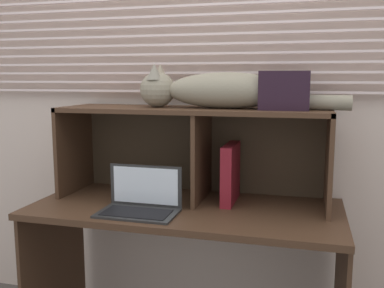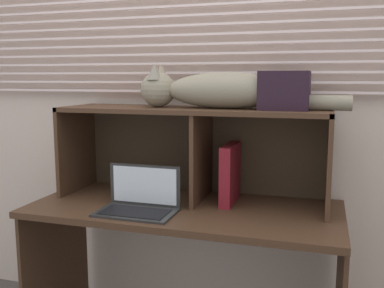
{
  "view_description": "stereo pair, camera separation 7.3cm",
  "coord_description": "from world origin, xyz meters",
  "px_view_note": "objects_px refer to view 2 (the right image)",
  "views": [
    {
      "loc": [
        0.54,
        -1.71,
        1.32
      ],
      "look_at": [
        0.0,
        0.31,
        1.0
      ],
      "focal_mm": 40.43,
      "sensor_mm": 36.0,
      "label": 1
    },
    {
      "loc": [
        0.61,
        -1.69,
        1.32
      ],
      "look_at": [
        0.0,
        0.31,
        1.0
      ],
      "focal_mm": 40.43,
      "sensor_mm": 36.0,
      "label": 2
    }
  ],
  "objects_px": {
    "binder_upright": "(230,173)",
    "book_stack": "(138,191)",
    "cat": "(214,90)",
    "storage_box": "(285,90)",
    "laptop": "(139,202)"
  },
  "relations": [
    {
      "from": "laptop",
      "to": "binder_upright",
      "type": "bearing_deg",
      "value": 36.32
    },
    {
      "from": "laptop",
      "to": "book_stack",
      "type": "bearing_deg",
      "value": 114.73
    },
    {
      "from": "cat",
      "to": "binder_upright",
      "type": "height_order",
      "value": "cat"
    },
    {
      "from": "cat",
      "to": "book_stack",
      "type": "relative_size",
      "value": 4.69
    },
    {
      "from": "laptop",
      "to": "binder_upright",
      "type": "xyz_separation_m",
      "value": [
        0.36,
        0.27,
        0.1
      ]
    },
    {
      "from": "cat",
      "to": "book_stack",
      "type": "bearing_deg",
      "value": -179.66
    },
    {
      "from": "book_stack",
      "to": "laptop",
      "type": "bearing_deg",
      "value": -65.27
    },
    {
      "from": "book_stack",
      "to": "binder_upright",
      "type": "bearing_deg",
      "value": 0.28
    },
    {
      "from": "binder_upright",
      "to": "storage_box",
      "type": "height_order",
      "value": "storage_box"
    },
    {
      "from": "laptop",
      "to": "binder_upright",
      "type": "height_order",
      "value": "binder_upright"
    },
    {
      "from": "book_stack",
      "to": "storage_box",
      "type": "bearing_deg",
      "value": 0.19
    },
    {
      "from": "binder_upright",
      "to": "book_stack",
      "type": "bearing_deg",
      "value": -179.72
    },
    {
      "from": "cat",
      "to": "storage_box",
      "type": "relative_size",
      "value": 4.47
    },
    {
      "from": "laptop",
      "to": "storage_box",
      "type": "relative_size",
      "value": 1.57
    },
    {
      "from": "cat",
      "to": "storage_box",
      "type": "distance_m",
      "value": 0.33
    }
  ]
}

